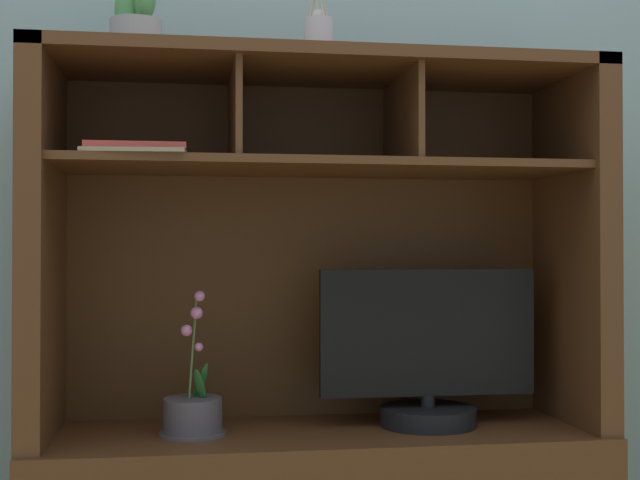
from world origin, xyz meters
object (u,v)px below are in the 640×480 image
tv_monitor (428,360)px  potted_orchid (193,414)px  media_console (319,469)px  magazine_stack_left (139,153)px  potted_succulent (137,23)px  diffuser_bottle (319,39)px

tv_monitor → potted_orchid: bearing=-177.7°
media_console → magazine_stack_left: bearing=-170.6°
media_console → potted_orchid: bearing=-174.5°
tv_monitor → potted_succulent: potted_succulent is taller
tv_monitor → magazine_stack_left: bearing=-174.7°
diffuser_bottle → media_console: bearing=-90.0°
potted_orchid → diffuser_bottle: diffuser_bottle is taller
diffuser_bottle → potted_orchid: bearing=-172.0°
magazine_stack_left → potted_succulent: bearing=96.8°
media_console → potted_orchid: (-0.32, -0.03, 0.16)m
potted_orchid → diffuser_bottle: bearing=8.0°
potted_orchid → potted_succulent: 0.98m
magazine_stack_left → diffuser_bottle: 0.56m
tv_monitor → diffuser_bottle: diffuser_bottle is taller
potted_succulent → tv_monitor: bearing=-1.2°
potted_orchid → magazine_stack_left: 0.65m
tv_monitor → potted_succulent: size_ratio=2.45×
media_console → potted_succulent: (-0.46, 0.01, 1.13)m
media_console → potted_succulent: size_ratio=6.54×
media_console → potted_succulent: potted_succulent is taller
magazine_stack_left → tv_monitor: bearing=5.3°
tv_monitor → magazine_stack_left: magazine_stack_left is taller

